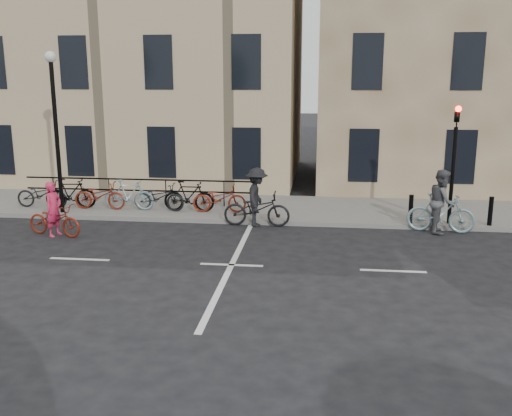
# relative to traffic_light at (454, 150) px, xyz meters

# --- Properties ---
(ground) EXTENTS (120.00, 120.00, 0.00)m
(ground) POSITION_rel_traffic_light_xyz_m (-6.20, -4.34, -2.45)
(ground) COLOR black
(ground) RESTS_ON ground
(sidewalk) EXTENTS (46.00, 4.00, 0.15)m
(sidewalk) POSITION_rel_traffic_light_xyz_m (-10.20, 1.66, -2.38)
(sidewalk) COLOR slate
(sidewalk) RESTS_ON ground
(building_east) EXTENTS (14.00, 10.00, 12.00)m
(building_east) POSITION_rel_traffic_light_xyz_m (2.80, 8.66, 3.70)
(building_east) COLOR #8D7755
(building_east) RESTS_ON sidewalk
(building_west) EXTENTS (20.00, 10.00, 10.00)m
(building_west) POSITION_rel_traffic_light_xyz_m (-15.20, 8.66, 2.70)
(building_west) COLOR tan
(building_west) RESTS_ON sidewalk
(traffic_light) EXTENTS (0.18, 0.30, 3.90)m
(traffic_light) POSITION_rel_traffic_light_xyz_m (0.00, 0.00, 0.00)
(traffic_light) COLOR black
(traffic_light) RESTS_ON sidewalk
(lamp_post) EXTENTS (0.36, 0.36, 5.28)m
(lamp_post) POSITION_rel_traffic_light_xyz_m (-12.70, 0.06, 1.04)
(lamp_post) COLOR black
(lamp_post) RESTS_ON sidewalk
(bollard_east) EXTENTS (0.14, 0.14, 0.90)m
(bollard_east) POSITION_rel_traffic_light_xyz_m (-1.20, -0.09, -1.85)
(bollard_east) COLOR black
(bollard_east) RESTS_ON sidewalk
(bollard_west) EXTENTS (0.14, 0.14, 0.90)m
(bollard_west) POSITION_rel_traffic_light_xyz_m (1.20, -0.09, -1.85)
(bollard_west) COLOR black
(bollard_west) RESTS_ON sidewalk
(parked_bikes) EXTENTS (8.30, 1.23, 1.05)m
(parked_bikes) POSITION_rel_traffic_light_xyz_m (-10.55, 0.70, -1.81)
(parked_bikes) COLOR black
(parked_bikes) RESTS_ON sidewalk
(cyclist_pink) EXTENTS (1.93, 1.08, 1.63)m
(cyclist_pink) POSITION_rel_traffic_light_xyz_m (-11.86, -2.25, -1.89)
(cyclist_pink) COLOR maroon
(cyclist_pink) RESTS_ON ground
(cyclist_grey) EXTENTS (2.06, 1.04, 1.94)m
(cyclist_grey) POSITION_rel_traffic_light_xyz_m (-0.37, -0.54, -1.67)
(cyclist_grey) COLOR #7C9EA3
(cyclist_grey) RESTS_ON ground
(cyclist_dark) EXTENTS (2.10, 1.21, 1.87)m
(cyclist_dark) POSITION_rel_traffic_light_xyz_m (-6.01, -0.44, -1.72)
(cyclist_dark) COLOR black
(cyclist_dark) RESTS_ON ground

